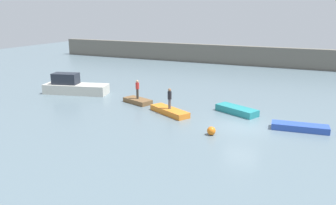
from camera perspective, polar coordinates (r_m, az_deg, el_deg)
The scene contains 10 objects.
ground_plane at distance 25.67m, azimuth 12.19°, elevation -3.92°, with size 120.00×120.00×0.00m, color slate.
embankment_wall at distance 53.68m, azimuth 19.28°, elevation 6.99°, with size 80.00×1.20×2.93m, color #666056.
motorboat at distance 36.17m, azimuth -15.36°, elevation 2.58°, with size 6.72×3.51×2.06m.
rowboat_brown at distance 31.48m, azimuth -5.05°, elevation 0.27°, with size 2.75×1.25×0.41m, color brown.
rowboat_orange at distance 28.08m, azimuth 0.26°, elevation -1.45°, with size 3.92×1.14×0.45m, color orange.
rowboat_teal at distance 28.75m, azimuth 11.32°, elevation -1.26°, with size 3.59×1.26×0.54m, color teal.
rowboat_blue at distance 26.00m, azimuth 21.00°, elevation -3.85°, with size 3.84×1.11×0.45m, color #2B4CAD.
person_red_shirt at distance 31.21m, azimuth -5.10°, elevation 2.36°, with size 0.32×0.32×1.73m.
person_dark_shirt at distance 27.77m, azimuth 0.26°, elevation 0.87°, with size 0.32×0.32×1.69m.
mooring_buoy at distance 23.56m, azimuth 7.19°, elevation -4.67°, with size 0.59×0.59×0.59m, color orange.
Camera 1 is at (4.98, -23.82, 8.18)m, focal length 36.78 mm.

